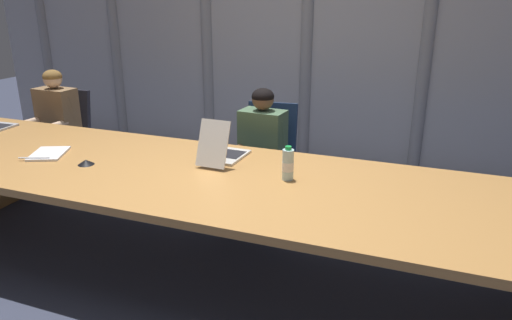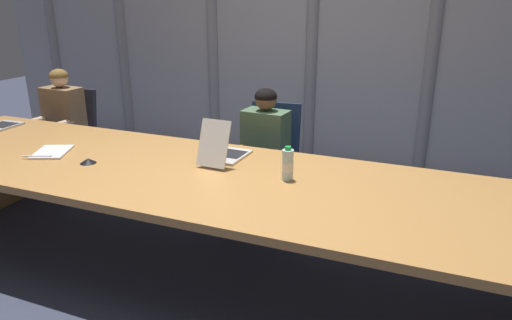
{
  "view_description": "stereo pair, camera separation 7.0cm",
  "coord_description": "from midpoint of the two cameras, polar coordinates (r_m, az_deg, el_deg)",
  "views": [
    {
      "loc": [
        1.3,
        -2.54,
        1.83
      ],
      "look_at": [
        0.29,
        0.11,
        0.83
      ],
      "focal_mm": 33.35,
      "sensor_mm": 36.0,
      "label": 1
    },
    {
      "loc": [
        1.36,
        -2.52,
        1.83
      ],
      "look_at": [
        0.29,
        0.11,
        0.83
      ],
      "focal_mm": 33.35,
      "sensor_mm": 36.0,
      "label": 2
    }
  ],
  "objects": [
    {
      "name": "spiral_notepad",
      "position": [
        3.73,
        -22.79,
        0.87
      ],
      "size": [
        0.32,
        0.37,
        0.03
      ],
      "rotation": [
        0.0,
        0.0,
        0.41
      ],
      "color": "silver",
      "rests_on": "conference_table"
    },
    {
      "name": "curtain_backdrop",
      "position": [
        5.0,
        7.1,
        15.75
      ],
      "size": [
        7.91,
        0.17,
        3.06
      ],
      "color": "#B2B2B7",
      "rests_on": "ground_plane"
    },
    {
      "name": "ground_plane",
      "position": [
        3.39,
        -4.74,
        -13.34
      ],
      "size": [
        15.81,
        15.81,
        0.0
      ],
      "primitive_type": "plane",
      "color": "#383D51"
    },
    {
      "name": "conference_mic_middle",
      "position": [
        3.42,
        -18.95,
        -0.09
      ],
      "size": [
        0.11,
        0.11,
        0.03
      ],
      "primitive_type": "cone",
      "color": "black",
      "rests_on": "conference_table"
    },
    {
      "name": "water_bottle_primary",
      "position": [
        2.93,
        4.5,
        -0.59
      ],
      "size": [
        0.07,
        0.07,
        0.22
      ],
      "color": "silver",
      "rests_on": "conference_table"
    },
    {
      "name": "conference_table",
      "position": [
        3.11,
        -5.05,
        -3.79
      ],
      "size": [
        5.04,
        1.28,
        0.73
      ],
      "color": "#B77F42",
      "rests_on": "ground_plane"
    },
    {
      "name": "person_left_mid",
      "position": [
        3.9,
        1.08,
        1.3
      ],
      "size": [
        0.41,
        0.57,
        1.11
      ],
      "rotation": [
        0.0,
        0.0,
        -1.65
      ],
      "color": "#4C6B4C",
      "rests_on": "ground_plane"
    },
    {
      "name": "laptop_left_mid",
      "position": [
        3.29,
        -3.16,
        0.97
      ],
      "size": [
        0.23,
        0.46,
        0.31
      ],
      "rotation": [
        0.0,
        0.0,
        1.54
      ],
      "color": "beige",
      "rests_on": "conference_table"
    },
    {
      "name": "office_chair_left_end",
      "position": [
        5.26,
        -20.97,
        1.54
      ],
      "size": [
        0.6,
        0.6,
        0.91
      ],
      "rotation": [
        0.0,
        0.0,
        -1.52
      ],
      "color": "#2D2D38",
      "rests_on": "ground_plane"
    },
    {
      "name": "office_chair_left_mid",
      "position": [
        4.13,
        2.18,
        -1.73
      ],
      "size": [
        0.6,
        0.6,
        0.94
      ],
      "rotation": [
        0.0,
        0.0,
        -1.46
      ],
      "color": "navy",
      "rests_on": "ground_plane"
    },
    {
      "name": "person_left_end",
      "position": [
        5.06,
        -22.3,
        4.26
      ],
      "size": [
        0.42,
        0.56,
        1.14
      ],
      "rotation": [
        0.0,
        0.0,
        -1.63
      ],
      "color": "olive",
      "rests_on": "ground_plane"
    }
  ]
}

